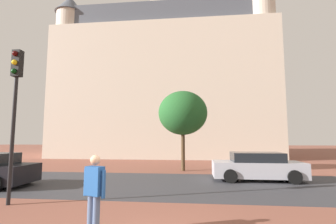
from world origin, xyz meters
TOP-DOWN VIEW (x-y plane):
  - ground_plane at (0.00, 10.00)m, footprint 120.00×120.00m
  - street_asphalt_strip at (0.00, 7.20)m, footprint 120.00×6.51m
  - landmark_building at (-2.24, 26.70)m, footprint 24.37×15.02m
  - person_skater at (-1.02, 1.06)m, footprint 0.57×0.38m
  - car_silver at (4.27, 8.63)m, footprint 4.37×1.98m
  - traffic_light_pole at (-4.72, 3.13)m, footprint 0.28×0.34m
  - tree_curb_far at (0.42, 11.88)m, footprint 3.23×3.23m

SIDE VIEW (x-z plane):
  - ground_plane at x=0.00m, z-range 0.00..0.00m
  - street_asphalt_strip at x=0.00m, z-range 0.00..0.00m
  - car_silver at x=4.27m, z-range -0.02..1.36m
  - person_skater at x=-1.02m, z-range 0.10..1.83m
  - traffic_light_pole at x=-4.72m, z-range 0.98..6.03m
  - tree_curb_far at x=0.42m, z-range 1.14..6.36m
  - landmark_building at x=-2.24m, z-range -8.13..26.49m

